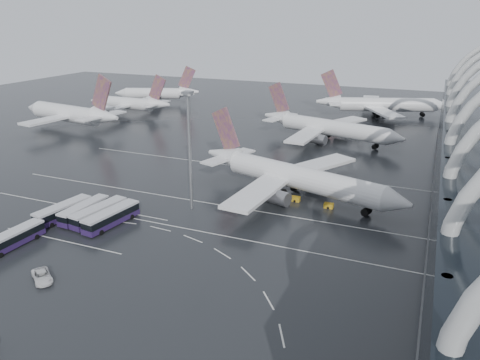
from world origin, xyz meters
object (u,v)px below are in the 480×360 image
at_px(airliner_gate_b, 326,128).
at_px(floodlight_mast, 189,137).
at_px(bus_row_near_a, 63,211).
at_px(gse_cart_belly_a, 329,206).
at_px(gse_cart_belly_b, 355,195).
at_px(bus_row_near_b, 84,210).
at_px(gse_cart_belly_c, 295,199).
at_px(airliner_main, 293,177).
at_px(bus_row_near_d, 111,217).
at_px(jet_remote_mid, 130,104).
at_px(airliner_gate_c, 379,105).
at_px(bus_row_far_a, 13,238).
at_px(jet_remote_west, 72,114).
at_px(van_curve_a, 42,276).
at_px(bus_row_near_c, 99,213).
at_px(jet_remote_far, 158,94).

xyz_separation_m(airliner_gate_b, floodlight_mast, (-14.14, -70.41, 11.87)).
height_order(bus_row_near_a, gse_cart_belly_a, bus_row_near_a).
xyz_separation_m(gse_cart_belly_a, gse_cart_belly_b, (4.39, 8.49, 0.08)).
height_order(bus_row_near_b, gse_cart_belly_b, bus_row_near_b).
bearing_deg(gse_cart_belly_c, airliner_main, 118.23).
bearing_deg(bus_row_near_b, bus_row_near_d, -92.97).
relative_size(jet_remote_mid, gse_cart_belly_a, 19.26).
xyz_separation_m(airliner_gate_c, bus_row_far_a, (-47.33, -148.28, -3.20)).
relative_size(bus_row_near_a, gse_cart_belly_c, 6.44).
bearing_deg(gse_cart_belly_c, bus_row_near_a, -146.06).
distance_m(airliner_gate_b, jet_remote_west, 94.63).
relative_size(bus_row_near_d, floodlight_mast, 0.53).
relative_size(jet_remote_west, bus_row_near_d, 3.58).
bearing_deg(van_curve_a, bus_row_near_b, 60.29).
relative_size(bus_row_near_d, gse_cart_belly_a, 6.63).
bearing_deg(van_curve_a, airliner_gate_c, 23.15).
distance_m(airliner_main, bus_row_near_b, 47.78).
relative_size(jet_remote_west, floodlight_mast, 1.90).
height_order(jet_remote_mid, bus_row_near_c, jet_remote_mid).
relative_size(airliner_main, gse_cart_belly_a, 26.10).
distance_m(airliner_gate_c, gse_cart_belly_a, 107.09).
xyz_separation_m(airliner_gate_c, bus_row_near_a, (-47.84, -134.73, -3.11)).
height_order(airliner_gate_c, jet_remote_far, airliner_gate_c).
height_order(floodlight_mast, gse_cart_belly_c, floodlight_mast).
xyz_separation_m(bus_row_far_a, van_curve_a, (13.86, -7.05, -0.91)).
distance_m(jet_remote_mid, bus_row_near_c, 112.77).
bearing_deg(jet_remote_far, bus_row_near_d, 97.75).
bearing_deg(jet_remote_far, airliner_gate_c, 164.47).
height_order(bus_row_near_a, bus_row_near_b, bus_row_near_a).
relative_size(airliner_main, gse_cart_belly_b, 23.00).
bearing_deg(floodlight_mast, bus_row_near_d, -127.15).
xyz_separation_m(jet_remote_west, bus_row_far_a, (56.54, -79.94, -3.88)).
xyz_separation_m(jet_remote_mid, bus_row_near_a, (51.95, -97.78, -2.78)).
xyz_separation_m(gse_cart_belly_a, gse_cart_belly_c, (-8.04, 0.96, 0.00)).
bearing_deg(jet_remote_west, jet_remote_far, -81.72).
relative_size(jet_remote_west, gse_cart_belly_a, 23.71).
xyz_separation_m(airliner_main, gse_cart_belly_b, (14.22, 4.19, -4.09)).
bearing_deg(bus_row_near_a, airliner_main, -44.13).
bearing_deg(bus_row_far_a, bus_row_near_a, 4.60).
bearing_deg(gse_cart_belly_c, jet_remote_far, 135.32).
relative_size(bus_row_near_a, bus_row_near_d, 0.97).
relative_size(airliner_main, jet_remote_far, 1.36).
distance_m(floodlight_mast, gse_cart_belly_a, 34.66).
bearing_deg(gse_cart_belly_c, van_curve_a, -119.86).
bearing_deg(jet_remote_far, gse_cart_belly_a, 116.77).
bearing_deg(bus_row_near_d, bus_row_near_a, 104.05).
height_order(jet_remote_far, gse_cart_belly_c, jet_remote_far).
relative_size(bus_row_near_c, bus_row_far_a, 1.08).
distance_m(gse_cart_belly_b, gse_cart_belly_c, 14.53).
bearing_deg(bus_row_near_c, floodlight_mast, -38.91).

